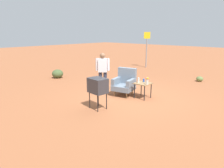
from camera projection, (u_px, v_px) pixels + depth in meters
The scene contains 11 objects.
ground_plane at pixel (128, 96), 8.10m from camera, with size 60.00×60.00×0.00m, color #A05B38.
armchair at pixel (125, 83), 8.23m from camera, with size 0.92×0.93×1.06m.
side_table at pixel (143, 85), 7.80m from camera, with size 0.56×0.56×0.59m.
tv_on_stand at pixel (98, 86), 6.64m from camera, with size 0.65×0.51×1.03m.
person_standing at pixel (103, 70), 8.47m from camera, with size 0.46×0.40×1.64m.
road_sign at pixel (147, 48), 14.38m from camera, with size 0.33×0.33×2.44m.
soda_can_blue at pixel (144, 80), 7.94m from camera, with size 0.07×0.07×0.12m, color blue.
bottle_short_clear at pixel (139, 80), 7.79m from camera, with size 0.06×0.06×0.20m, color silver.
flower_vase at pixel (147, 81), 7.52m from camera, with size 0.15×0.10×0.27m.
shrub_near at pixel (200, 79), 10.51m from camera, with size 0.34×0.34×0.26m, color olive.
shrub_mid at pixel (58, 74), 11.30m from camera, with size 0.60×0.60×0.46m, color #475B33.
Camera 1 is at (4.71, -6.16, 2.47)m, focal length 33.12 mm.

